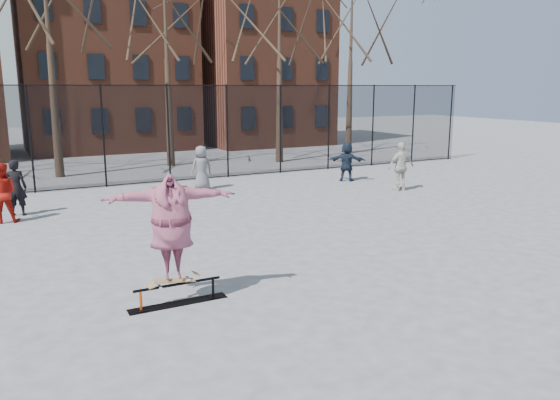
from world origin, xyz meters
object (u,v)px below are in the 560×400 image
bystander_red (2,193)px  bystander_white (401,167)px  bystander_black (16,188)px  bystander_extra (202,168)px  bystander_navy (347,161)px  skateboard (174,281)px  skater (172,227)px  skate_rail (178,296)px

bystander_red → bystander_white: bearing=-176.2°
bystander_black → bystander_extra: size_ratio=1.02×
bystander_navy → bystander_extra: bearing=31.2°
bystander_red → bystander_extra: bearing=-152.3°
skateboard → bystander_extra: 11.38m
bystander_red → bystander_navy: (12.97, 1.28, -0.05)m
bystander_extra → bystander_black: bearing=10.0°
skater → bystander_red: size_ratio=1.34×
skate_rail → bystander_red: bystander_red is taller
skater → skate_rail: bearing=11.2°
bystander_navy → bystander_extra: bystander_extra is taller
bystander_red → bystander_navy: 13.03m
skater → bystander_black: bearing=114.8°
skateboard → skater: size_ratio=0.35×
skate_rail → skateboard: size_ratio=2.22×
skate_rail → skater: 1.30m
bystander_black → bystander_extra: 6.65m
bystander_white → skater: bearing=38.3°
skater → bystander_extra: bearing=79.1°
skateboard → skate_rail: bearing=-0.0°
bystander_black → skateboard: bearing=122.0°
skate_rail → skater: bearing=180.0°
bystander_navy → bystander_black: bearing=42.2°
skater → bystander_navy: 14.16m
bystander_black → bystander_extra: (6.49, 1.43, -0.02)m
bystander_black → bystander_red: (-0.40, -0.77, 0.01)m
bystander_black → bystander_navy: bystander_black is taller
skateboard → bystander_black: size_ratio=0.47×
skater → bystander_red: bearing=118.6°
bystander_extra → bystander_red: bearing=15.3°
skate_rail → bystander_black: 9.40m
bystander_white → bystander_navy: bearing=-71.8°
skate_rail → bystander_extra: bystander_extra is taller
skater → bystander_extra: (4.30, 10.53, -0.61)m
bystander_red → skate_rail: bearing=117.7°
bystander_extra → skateboard: bearing=65.4°
skate_rail → skater: (-0.07, 0.00, 1.30)m
bystander_red → bystander_white: bystander_white is taller
skateboard → bystander_navy: bearing=42.8°
bystander_black → bystander_white: 13.34m
skateboard → bystander_white: size_ratio=0.45×
skateboard → bystander_white: bearing=32.0°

